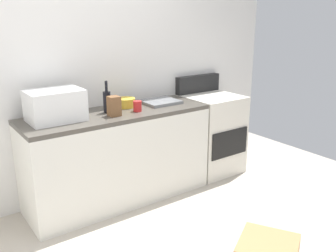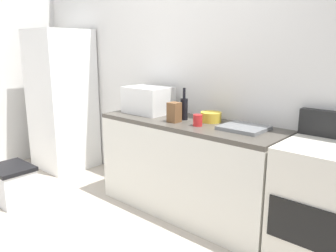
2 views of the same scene
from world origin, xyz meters
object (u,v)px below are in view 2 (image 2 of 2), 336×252
(mixing_bowl, at_px, (211,117))
(storage_bin, at_px, (12,184))
(microwave, at_px, (148,100))
(coffee_mug, at_px, (198,120))
(stove_oven, at_px, (322,204))
(knife_block, at_px, (174,112))
(refrigerator, at_px, (62,100))
(wine_bottle, at_px, (184,108))

(mixing_bowl, height_order, storage_bin, mixing_bowl)
(microwave, xyz_separation_m, coffee_mug, (0.74, -0.14, -0.09))
(stove_oven, height_order, knife_block, stove_oven)
(refrigerator, bearing_deg, coffee_mug, -1.23)
(knife_block, xyz_separation_m, storage_bin, (-1.42, -0.91, -0.80))
(microwave, height_order, wine_bottle, wine_bottle)
(refrigerator, distance_m, wine_bottle, 1.97)
(stove_oven, distance_m, wine_bottle, 1.41)
(wine_bottle, bearing_deg, refrigerator, -177.77)
(refrigerator, height_order, storage_bin, refrigerator)
(refrigerator, bearing_deg, wine_bottle, 2.23)
(coffee_mug, distance_m, knife_block, 0.26)
(knife_block, bearing_deg, refrigerator, 178.14)
(stove_oven, relative_size, storage_bin, 2.39)
(refrigerator, xyz_separation_m, wine_bottle, (1.97, 0.08, 0.12))
(wine_bottle, distance_m, knife_block, 0.14)
(refrigerator, relative_size, knife_block, 9.88)
(wine_bottle, relative_size, storage_bin, 0.65)
(storage_bin, bearing_deg, knife_block, 32.77)
(stove_oven, bearing_deg, refrigerator, -179.03)
(coffee_mug, xyz_separation_m, knife_block, (-0.25, -0.02, 0.04))
(mixing_bowl, distance_m, storage_bin, 2.15)
(microwave, relative_size, storage_bin, 1.00)
(wine_bottle, relative_size, mixing_bowl, 1.58)
(storage_bin, bearing_deg, coffee_mug, 29.05)
(coffee_mug, bearing_deg, microwave, 169.62)
(microwave, distance_m, knife_block, 0.51)
(refrigerator, xyz_separation_m, stove_oven, (3.27, 0.06, -0.42))
(microwave, xyz_separation_m, storage_bin, (-0.93, -1.06, -0.84))
(coffee_mug, bearing_deg, refrigerator, 178.77)
(stove_oven, bearing_deg, storage_bin, -159.23)
(mixing_bowl, bearing_deg, refrigerator, -175.74)
(refrigerator, height_order, mixing_bowl, refrigerator)
(refrigerator, xyz_separation_m, knife_block, (1.97, -0.06, 0.10))
(knife_block, distance_m, storage_bin, 1.86)
(coffee_mug, height_order, knife_block, knife_block)
(wine_bottle, bearing_deg, stove_oven, -0.94)
(stove_oven, height_order, coffee_mug, stove_oven)
(refrigerator, distance_m, storage_bin, 1.32)
(refrigerator, height_order, coffee_mug, refrigerator)
(wine_bottle, height_order, coffee_mug, wine_bottle)
(mixing_bowl, bearing_deg, knife_block, -136.92)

